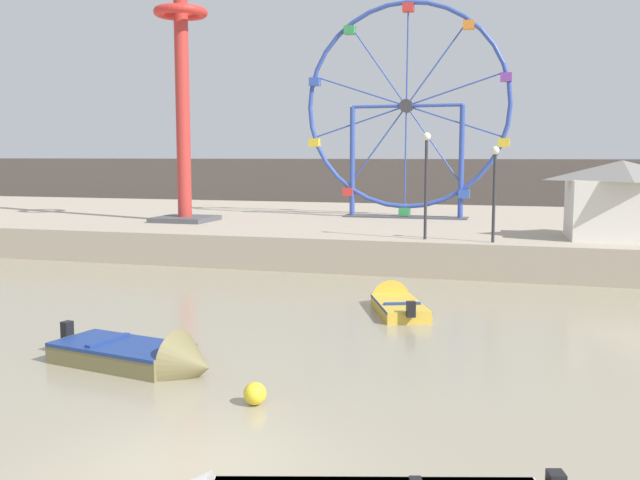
% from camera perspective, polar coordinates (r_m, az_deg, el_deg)
% --- Properties ---
extents(ground_plane, '(240.00, 240.00, 0.00)m').
position_cam_1_polar(ground_plane, '(11.72, -10.07, -17.14)').
color(ground_plane, gray).
extents(quay_promenade, '(110.00, 21.83, 1.39)m').
position_cam_1_polar(quay_promenade, '(38.88, 9.23, 0.67)').
color(quay_promenade, tan).
rests_on(quay_promenade, ground_plane).
extents(distant_town_skyline, '(140.00, 3.00, 4.40)m').
position_cam_1_polar(distant_town_skyline, '(62.13, 12.04, 4.23)').
color(distant_town_skyline, '#564C47').
rests_on(distant_town_skyline, ground_plane).
extents(motorboat_mustard_yellow, '(2.49, 3.77, 1.21)m').
position_cam_1_polar(motorboat_mustard_yellow, '(22.50, 5.92, -4.93)').
color(motorboat_mustard_yellow, gold).
rests_on(motorboat_mustard_yellow, ground_plane).
extents(motorboat_olive_wood, '(4.30, 2.22, 1.44)m').
position_cam_1_polar(motorboat_olive_wood, '(16.68, -13.34, -8.99)').
color(motorboat_olive_wood, olive).
rests_on(motorboat_olive_wood, ground_plane).
extents(ferris_wheel_blue_frame, '(10.85, 1.20, 11.33)m').
position_cam_1_polar(ferris_wheel_blue_frame, '(38.91, 6.82, 10.14)').
color(ferris_wheel_blue_frame, '#334CA8').
rests_on(ferris_wheel_blue_frame, quay_promenade).
extents(drop_tower_red_tower, '(2.80, 2.80, 14.37)m').
position_cam_1_polar(drop_tower_red_tower, '(37.30, -10.82, 12.35)').
color(drop_tower_red_tower, '#BC332D').
rests_on(drop_tower_red_tower, quay_promenade).
extents(carnival_booth_white_ticket, '(4.57, 3.69, 3.13)m').
position_cam_1_polar(carnival_booth_white_ticket, '(31.08, 22.64, 3.05)').
color(carnival_booth_white_ticket, silver).
rests_on(carnival_booth_white_ticket, quay_promenade).
extents(promenade_lamp_near, '(0.32, 0.32, 3.67)m').
position_cam_1_polar(promenade_lamp_near, '(28.35, 13.59, 4.68)').
color(promenade_lamp_near, '#2D2D33').
rests_on(promenade_lamp_near, quay_promenade).
extents(promenade_lamp_far, '(0.32, 0.32, 4.22)m').
position_cam_1_polar(promenade_lamp_far, '(28.91, 8.36, 5.45)').
color(promenade_lamp_far, '#2D2D33').
rests_on(promenade_lamp_far, quay_promenade).
extents(mooring_buoy_orange, '(0.44, 0.44, 0.44)m').
position_cam_1_polar(mooring_buoy_orange, '(14.07, -5.16, -11.96)').
color(mooring_buoy_orange, yellow).
rests_on(mooring_buoy_orange, ground_plane).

